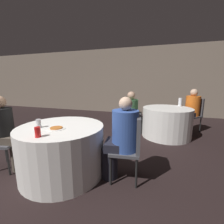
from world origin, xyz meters
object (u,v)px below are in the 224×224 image
table_far (166,122)px  chair_far_west (127,113)px  bottle_far (180,102)px  pizza_plate_near (56,128)px  chair_far_northeast (194,112)px  soda_can_red (38,132)px  chair_near_east (132,143)px  person_blue_shirt (120,138)px  person_black_shirt (8,134)px  table_near (63,150)px  soda_can_silver (39,123)px  person_green_jacket (133,112)px  person_orange_shirt (191,110)px

table_far → chair_far_west: 1.03m
table_far → bottle_far: bottle_far is taller
chair_far_west → pizza_plate_near: chair_far_west is taller
chair_far_northeast → soda_can_red: bearing=102.6°
chair_near_east → pizza_plate_near: (-1.01, -0.25, 0.19)m
person_blue_shirt → pizza_plate_near: bearing=98.0°
person_blue_shirt → table_far: bearing=-26.1°
person_black_shirt → person_blue_shirt: size_ratio=0.99×
table_near → pizza_plate_near: pizza_plate_near is taller
soda_can_silver → soda_can_red: 0.41m
table_near → soda_can_silver: bearing=-148.4°
chair_near_east → person_green_jacket: 2.04m
chair_far_northeast → soda_can_red: chair_far_northeast is taller
chair_far_northeast → person_green_jacket: size_ratio=0.82×
chair_near_east → chair_far_northeast: size_ratio=1.00×
chair_near_east → person_orange_shirt: 2.85m
table_far → person_blue_shirt: size_ratio=1.01×
person_black_shirt → soda_can_silver: bearing=80.1°
chair_far_west → person_green_jacket: 0.16m
table_near → chair_far_northeast: bearing=50.8°
chair_far_west → pizza_plate_near: (-0.53, -2.26, 0.19)m
chair_near_east → person_blue_shirt: 0.17m
table_far → chair_near_east: (-0.54, -2.02, 0.18)m
table_near → chair_far_northeast: size_ratio=1.34×
person_black_shirt → bottle_far: bearing=123.1°
person_orange_shirt → person_blue_shirt: bearing=110.6°
chair_far_west → person_orange_shirt: bearing=109.3°
soda_can_silver → soda_can_red: same height
person_orange_shirt → person_green_jacket: size_ratio=1.06×
table_near → bottle_far: (1.89, 2.51, 0.48)m
table_far → person_blue_shirt: 2.16m
person_green_jacket → soda_can_silver: size_ratio=9.24×
table_near → soda_can_silver: soda_can_silver is taller
chair_far_west → person_blue_shirt: bearing=8.7°
person_black_shirt → person_orange_shirt: (3.05, 2.90, 0.03)m
table_far → soda_can_red: soda_can_red is taller
person_orange_shirt → person_green_jacket: bearing=68.9°
chair_near_east → person_blue_shirt: bearing=90.0°
person_green_jacket → person_blue_shirt: bearing=4.3°
chair_near_east → person_blue_shirt: size_ratio=0.79×
person_orange_shirt → bottle_far: person_orange_shirt is taller
chair_far_northeast → table_near: bearing=98.2°
person_orange_shirt → soda_can_red: (-2.18, -3.19, 0.18)m
person_black_shirt → bottle_far: size_ratio=5.25×
person_green_jacket → pizza_plate_near: (-0.70, -2.26, 0.16)m
person_blue_shirt → person_orange_shirt: person_orange_shirt is taller
table_near → person_blue_shirt: person_blue_shirt is taller
person_green_jacket → soda_can_silver: (-0.96, -2.30, 0.21)m
table_far → soda_can_silver: 2.96m
table_near → pizza_plate_near: 0.40m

